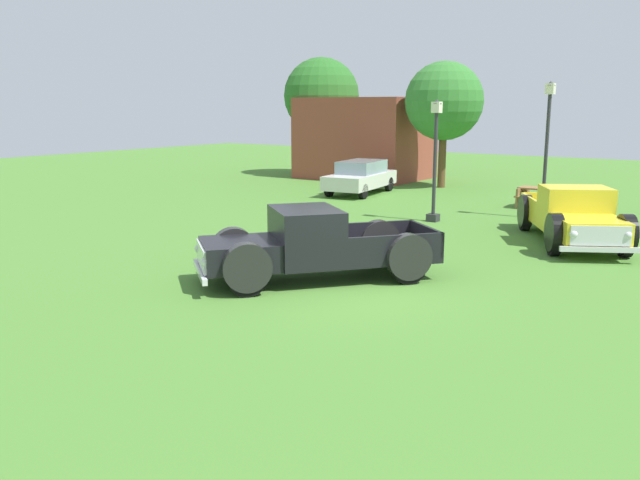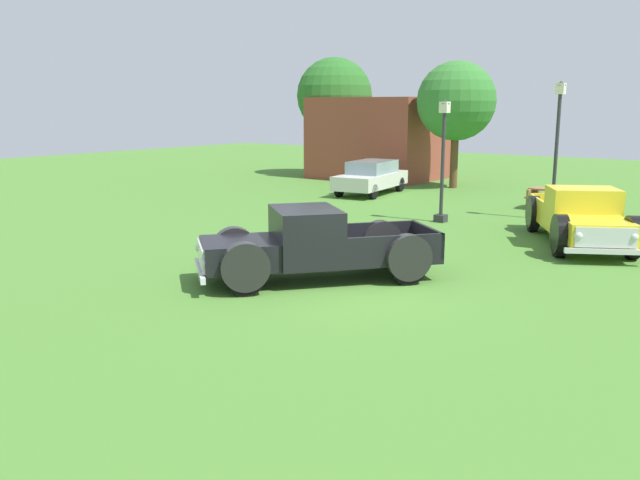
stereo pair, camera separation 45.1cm
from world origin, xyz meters
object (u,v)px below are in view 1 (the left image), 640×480
(sedan_distant_a, at_px, (361,176))
(oak_tree_center, at_px, (444,101))
(lamp_post_near, at_px, (546,148))
(oak_tree_east, at_px, (321,96))
(picnic_table, at_px, (544,195))
(lamp_post_far, at_px, (435,158))
(pickup_truck_behind_left, at_px, (575,218))
(pickup_truck_foreground, at_px, (303,247))

(sedan_distant_a, bearing_deg, oak_tree_center, 64.58)
(lamp_post_near, xyz_separation_m, oak_tree_east, (-14.63, 7.80, 1.92))
(picnic_table, distance_m, oak_tree_center, 7.92)
(picnic_table, distance_m, oak_tree_east, 15.49)
(lamp_post_near, xyz_separation_m, picnic_table, (-0.65, 2.34, -1.93))
(lamp_post_near, bearing_deg, picnic_table, 105.46)
(lamp_post_far, relative_size, picnic_table, 2.23)
(pickup_truck_behind_left, relative_size, picnic_table, 3.06)
(sedan_distant_a, height_order, picnic_table, sedan_distant_a)
(pickup_truck_foreground, bearing_deg, lamp_post_far, 96.17)
(sedan_distant_a, xyz_separation_m, lamp_post_near, (8.57, -2.05, 1.66))
(lamp_post_near, relative_size, lamp_post_far, 1.15)
(sedan_distant_a, bearing_deg, lamp_post_far, -39.54)
(picnic_table, relative_size, oak_tree_center, 0.31)
(picnic_table, bearing_deg, pickup_truck_behind_left, -66.95)
(pickup_truck_foreground, distance_m, sedan_distant_a, 14.98)
(pickup_truck_foreground, distance_m, lamp_post_near, 11.64)
(oak_tree_east, bearing_deg, pickup_truck_behind_left, -35.22)
(picnic_table, height_order, oak_tree_center, oak_tree_center)
(pickup_truck_foreground, bearing_deg, oak_tree_center, 104.94)
(lamp_post_far, xyz_separation_m, picnic_table, (2.20, 5.01, -1.62))
(lamp_post_near, distance_m, picnic_table, 3.10)
(sedan_distant_a, bearing_deg, oak_tree_east, 136.53)
(oak_tree_east, bearing_deg, sedan_distant_a, -43.47)
(oak_tree_east, xyz_separation_m, oak_tree_center, (8.03, -1.59, -0.32))
(pickup_truck_foreground, bearing_deg, lamp_post_near, 80.48)
(oak_tree_east, bearing_deg, picnic_table, -21.33)
(oak_tree_center, bearing_deg, picnic_table, -33.03)
(sedan_distant_a, distance_m, lamp_post_near, 8.96)
(pickup_truck_foreground, xyz_separation_m, picnic_table, (1.26, 13.70, -0.28))
(lamp_post_near, height_order, oak_tree_center, oak_tree_center)
(pickup_truck_behind_left, relative_size, oak_tree_center, 0.95)
(lamp_post_far, distance_m, picnic_table, 5.70)
(pickup_truck_behind_left, height_order, lamp_post_near, lamp_post_near)
(oak_tree_center, bearing_deg, lamp_post_far, -67.11)
(pickup_truck_foreground, distance_m, lamp_post_far, 8.85)
(sedan_distant_a, relative_size, lamp_post_near, 0.98)
(lamp_post_near, xyz_separation_m, oak_tree_center, (-6.59, 6.21, 1.60))
(pickup_truck_foreground, distance_m, picnic_table, 13.76)
(pickup_truck_foreground, relative_size, picnic_table, 2.92)
(lamp_post_far, bearing_deg, sedan_distant_a, 140.46)
(pickup_truck_behind_left, xyz_separation_m, picnic_table, (-2.68, 6.31, -0.28))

